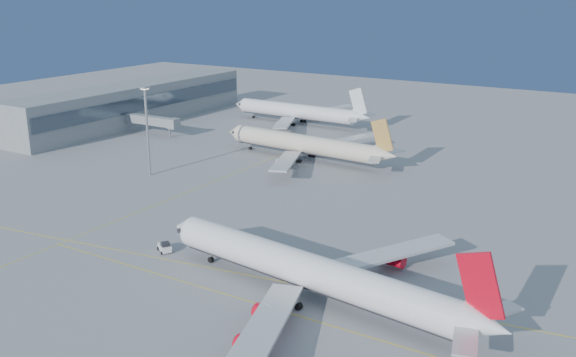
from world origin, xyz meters
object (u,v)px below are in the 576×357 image
object	(u,v)px
airliner_virgin	(313,273)
light_mast	(147,124)
pushback_tug	(165,247)
airliner_etihad	(306,144)
airliner_third	(299,112)

from	to	relation	value
airliner_virgin	light_mast	bearing A→B (deg)	158.86
pushback_tug	light_mast	distance (m)	57.77
airliner_etihad	airliner_third	distance (m)	53.13
airliner_virgin	airliner_third	size ratio (longest dim) A/B	1.12
airliner_virgin	airliner_etihad	size ratio (longest dim) A/B	1.11
airliner_virgin	light_mast	world-z (taller)	light_mast
pushback_tug	light_mast	bearing A→B (deg)	167.67
airliner_etihad	airliner_virgin	bearing A→B (deg)	-55.33
airliner_third	pushback_tug	xyz separation A→B (m)	(40.36, -120.69, -3.93)
airliner_etihad	airliner_third	size ratio (longest dim) A/B	1.01
airliner_etihad	airliner_third	world-z (taller)	airliner_third
airliner_third	light_mast	distance (m)	82.38
airliner_third	light_mast	xyz separation A→B (m)	(-0.10, -81.80, 9.77)
pushback_tug	light_mast	xyz separation A→B (m)	(-40.47, 38.89, 13.70)
airliner_etihad	light_mast	distance (m)	48.22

